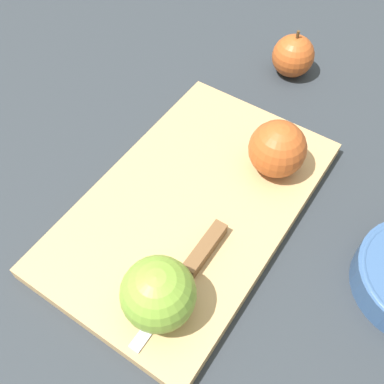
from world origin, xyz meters
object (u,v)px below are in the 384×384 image
at_px(knife, 199,257).
at_px(apple_half_right, 158,294).
at_px(apple_whole, 293,56).
at_px(apple_half_left, 277,149).

bearing_deg(knife, apple_half_right, -2.60).
bearing_deg(apple_whole, knife, 14.32).
height_order(knife, apple_whole, apple_whole).
relative_size(apple_half_left, knife, 0.43).
xyz_separation_m(apple_half_right, knife, (-0.07, -0.00, -0.03)).
xyz_separation_m(apple_half_left, apple_half_right, (0.25, 0.01, 0.00)).
bearing_deg(apple_half_right, apple_half_left, -109.64).
height_order(apple_half_left, apple_half_right, apple_half_right).
bearing_deg(apple_half_left, apple_half_right, 12.69).
bearing_deg(apple_half_right, knife, -109.58).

